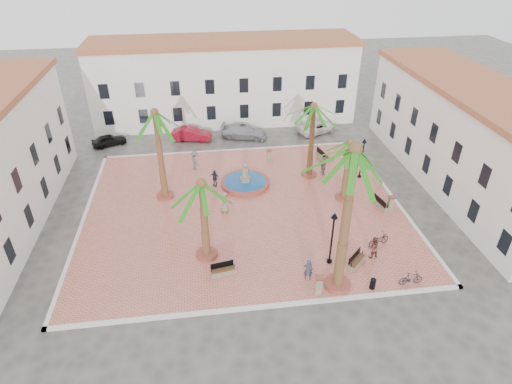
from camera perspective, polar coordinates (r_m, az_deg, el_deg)
The scene contains 36 objects.
ground at distance 35.84m, azimuth -1.59°, elevation -2.28°, with size 120.00×120.00×0.00m, color #56544F.
plaza at distance 35.80m, azimuth -1.59°, elevation -2.18°, with size 26.00×22.00×0.15m, color #D77062.
kerb_n at distance 45.29m, azimuth -3.13°, elevation 5.58°, with size 26.30×0.30×0.16m, color silver.
kerb_s at distance 27.46m, azimuth 1.04°, elevation -15.05°, with size 26.30×0.30×0.16m, color silver.
kerb_e at distance 39.09m, azimuth 17.71°, elevation -0.64°, with size 0.30×22.30×0.16m, color silver.
kerb_w at distance 37.05m, azimuth -22.03°, elevation -3.53°, with size 0.30×22.30×0.16m, color silver.
building_north at distance 51.91m, azimuth -4.19°, elevation 14.61°, with size 30.40×7.40×9.50m.
building_east at distance 42.00m, azimuth 26.41°, elevation 6.66°, with size 7.40×26.40×9.00m.
fountain at distance 38.69m, azimuth -1.45°, elevation 1.32°, with size 4.38×4.38×2.26m.
palm_nw at distance 34.90m, azimuth -13.22°, elevation 9.05°, with size 4.82×4.82×8.08m.
palm_sw at distance 28.04m, azimuth -7.19°, elevation -0.23°, with size 4.96×4.96×6.31m.
palm_s at distance 23.92m, azimuth 12.87°, elevation 3.47°, with size 5.60×5.60×10.31m.
palm_e at distance 35.50m, azimuth 12.35°, elevation 5.52°, with size 4.58×4.58×5.67m.
palm_ne at distance 38.11m, azimuth 7.67°, elevation 10.23°, with size 4.63×4.63×7.18m.
bench_s at distance 29.36m, azimuth -4.44°, elevation -10.47°, with size 1.74×0.80×0.88m.
bench_se at distance 30.76m, azimuth 13.24°, elevation -9.02°, with size 1.64×1.62×0.93m.
bench_e at distance 37.18m, azimuth 16.34°, elevation -1.59°, with size 0.87×1.82×0.92m.
bench_ne at distance 43.85m, azimuth 8.86°, elevation 4.80°, with size 0.97×1.92×0.97m.
lamppost_s at distance 29.00m, azimuth 10.23°, elevation -4.93°, with size 0.46×0.46×4.21m.
lamppost_e at distance 40.04m, azimuth 14.07°, elevation 5.28°, with size 0.43×0.43×3.94m.
bollard_se at distance 27.92m, azimuth 8.37°, elevation -12.16°, with size 0.58×0.58×1.41m.
bollard_n at distance 42.56m, azimuth 1.73°, elevation 4.90°, with size 0.46×0.46×1.28m.
bollard_e at distance 36.68m, azimuth 17.50°, elevation -1.47°, with size 0.49×0.49×1.35m.
litter_bin at distance 29.23m, azimuth 15.30°, elevation -11.71°, with size 0.38×0.38×0.73m, color black.
cyclist_a at distance 28.72m, azimuth 6.98°, elevation -10.24°, with size 0.60×0.40×1.66m, color #2F3848.
bicycle_a at distance 32.76m, azimuth 16.04°, elevation -6.13°, with size 0.63×1.80×0.94m, color black.
cyclist_b at distance 31.30m, azimuth 15.34°, elevation -7.13°, with size 0.84×0.65×1.73m, color brown.
bicycle_b at distance 30.14m, azimuth 19.95°, elevation -10.78°, with size 0.47×1.65×0.99m, color black.
pedestrian_fountain_a at distance 34.83m, azimuth -4.15°, elevation -1.38°, with size 0.90×0.58×1.84m, color #8F735C.
pedestrian_fountain_b at distance 38.55m, azimuth -5.54°, elevation 1.89°, with size 0.93×0.39×1.59m, color #2B3950.
pedestrian_north at distance 41.44m, azimuth -8.16°, elevation 4.21°, with size 1.22×0.70×1.89m, color #54555A.
pedestrian_east at distance 40.75m, azimuth 8.98°, elevation 3.52°, with size 1.62×0.52×1.75m, color #736158.
car_black at distance 48.87m, azimuth -19.01°, elevation 6.57°, with size 1.45×3.59×1.22m, color black.
car_red at distance 47.93m, azimuth -8.59°, elevation 7.65°, with size 1.52×4.36×1.44m, color maroon.
car_silver at distance 47.96m, azimuth -1.61°, elevation 8.04°, with size 2.05×5.04×1.46m, color #A4A5AD.
car_white at distance 49.82m, azimuth 8.18°, elevation 8.57°, with size 2.19×4.76×1.32m, color white.
Camera 1 is at (-2.99, -29.49, 20.15)m, focal length 30.00 mm.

